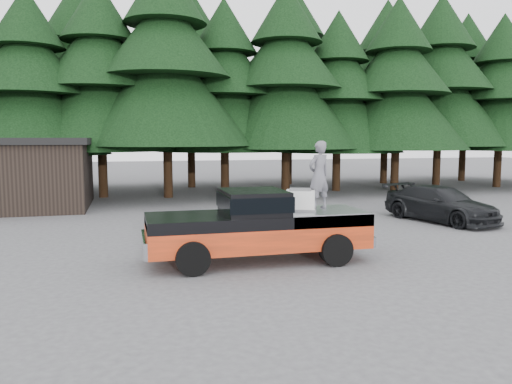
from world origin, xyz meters
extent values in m
plane|color=#48484A|center=(0.00, 0.00, 0.00)|extent=(120.00, 120.00, 0.00)
cube|color=black|center=(0.01, -0.75, 1.62)|extent=(1.66, 1.90, 0.59)
cube|color=silver|center=(1.33, -0.73, 1.59)|extent=(0.95, 0.88, 0.53)
imported|color=slate|center=(1.92, -0.56, 2.27)|extent=(0.80, 0.66, 1.88)
imported|color=black|center=(8.76, 3.65, 0.70)|extent=(3.19, 5.17, 1.40)
camera|label=1|loc=(-3.21, -13.40, 3.28)|focal=35.00mm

